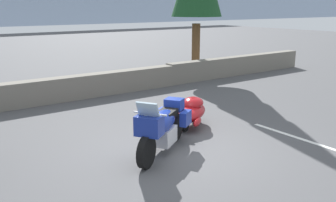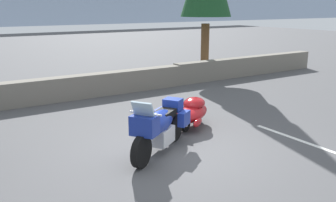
{
  "view_description": "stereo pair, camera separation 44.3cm",
  "coord_description": "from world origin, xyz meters",
  "views": [
    {
      "loc": [
        -4.7,
        -6.03,
        3.11
      ],
      "look_at": [
        0.45,
        1.08,
        0.85
      ],
      "focal_mm": 39.52,
      "sensor_mm": 36.0,
      "label": 1
    },
    {
      "loc": [
        -4.33,
        -6.28,
        3.11
      ],
      "look_at": [
        0.45,
        1.08,
        0.85
      ],
      "focal_mm": 39.52,
      "sensor_mm": 36.0,
      "label": 2
    }
  ],
  "objects": [
    {
      "name": "car_shaped_trailer",
      "position": [
        1.28,
        1.21,
        0.41
      ],
      "size": [
        2.05,
        1.49,
        0.76
      ],
      "color": "black",
      "rests_on": "ground"
    },
    {
      "name": "touring_motorcycle",
      "position": [
        -0.38,
        0.14,
        0.62
      ],
      "size": [
        2.02,
        1.47,
        1.33
      ],
      "color": "black",
      "rests_on": "ground"
    },
    {
      "name": "ground_plane",
      "position": [
        0.0,
        0.0,
        0.0
      ],
      "size": [
        80.0,
        80.0,
        0.0
      ],
      "primitive_type": "plane",
      "color": "#4C4C4F"
    },
    {
      "name": "parking_stripe_marker",
      "position": [
        2.83,
        -1.5,
        0.0
      ],
      "size": [
        0.12,
        3.6,
        0.01
      ],
      "primitive_type": "cube",
      "color": "silver",
      "rests_on": "ground"
    },
    {
      "name": "stone_guard_wall",
      "position": [
        0.07,
        5.88,
        0.42
      ],
      "size": [
        24.0,
        0.53,
        0.87
      ],
      "color": "slate",
      "rests_on": "ground"
    }
  ]
}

